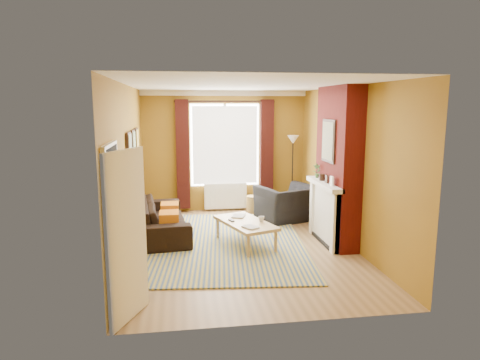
# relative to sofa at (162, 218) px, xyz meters

# --- Properties ---
(ground) EXTENTS (5.50, 5.50, 0.00)m
(ground) POSITION_rel_sofa_xyz_m (1.42, -0.90, -0.33)
(ground) COLOR brown
(ground) RESTS_ON ground
(room_walls) EXTENTS (3.82, 5.54, 2.83)m
(room_walls) POSITION_rel_sofa_xyz_m (2.06, -0.62, 1.05)
(room_walls) COLOR olive
(room_walls) RESTS_ON ground
(striped_rug) EXTENTS (3.23, 4.22, 0.02)m
(striped_rug) POSITION_rel_sofa_xyz_m (1.11, -0.67, -0.32)
(striped_rug) COLOR #2E4C7F
(striped_rug) RESTS_ON ground
(sofa) EXTENTS (1.10, 2.34, 0.66)m
(sofa) POSITION_rel_sofa_xyz_m (0.00, 0.00, 0.00)
(sofa) COLOR black
(sofa) RESTS_ON ground
(armchair) EXTENTS (1.43, 1.35, 0.75)m
(armchair) POSITION_rel_sofa_xyz_m (2.65, 0.70, 0.04)
(armchair) COLOR black
(armchair) RESTS_ON ground
(coffee_table) EXTENTS (1.06, 1.46, 0.44)m
(coffee_table) POSITION_rel_sofa_xyz_m (1.48, -0.85, 0.06)
(coffee_table) COLOR tan
(coffee_table) RESTS_ON ground
(wicker_stool) EXTENTS (0.40, 0.40, 0.40)m
(wicker_stool) POSITION_rel_sofa_xyz_m (2.03, 1.43, -0.13)
(wicker_stool) COLOR olive
(wicker_stool) RESTS_ON ground
(floor_lamp) EXTENTS (0.31, 0.31, 1.78)m
(floor_lamp) POSITION_rel_sofa_xyz_m (2.97, 1.50, 1.07)
(floor_lamp) COLOR black
(floor_lamp) RESTS_ON ground
(book_a) EXTENTS (0.31, 0.33, 0.03)m
(book_a) POSITION_rel_sofa_xyz_m (1.43, -1.31, 0.12)
(book_a) COLOR #999999
(book_a) RESTS_ON coffee_table
(book_b) EXTENTS (0.31, 0.37, 0.02)m
(book_b) POSITION_rel_sofa_xyz_m (1.31, -0.46, 0.12)
(book_b) COLOR #999999
(book_b) RESTS_ON coffee_table
(mug) EXTENTS (0.15, 0.15, 0.10)m
(mug) POSITION_rel_sofa_xyz_m (1.76, -0.92, 0.16)
(mug) COLOR #999999
(mug) RESTS_ON coffee_table
(tv_remote) EXTENTS (0.10, 0.17, 0.02)m
(tv_remote) POSITION_rel_sofa_xyz_m (1.24, -0.79, 0.12)
(tv_remote) COLOR #272629
(tv_remote) RESTS_ON coffee_table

